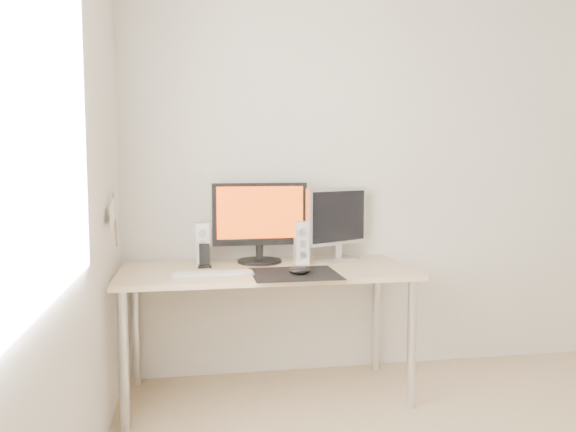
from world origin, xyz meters
TOP-DOWN VIEW (x-y plane):
  - wall_back at (0.00, 1.75)m, footprint 3.50×0.00m
  - wall_left at (-1.75, 0.00)m, footprint 0.00×3.50m
  - window_pane at (-1.74, 0.00)m, footprint 0.00×1.30m
  - mousepad at (-0.80, 1.19)m, footprint 0.45×0.40m
  - mouse at (-0.78, 1.16)m, footprint 0.11×0.07m
  - desk at (-0.93, 1.38)m, footprint 1.60×0.70m
  - main_monitor at (-0.94, 1.55)m, footprint 0.55×0.27m
  - second_monitor at (-0.48, 1.56)m, footprint 0.42×0.25m
  - speaker_left at (-1.27, 1.54)m, footprint 0.08×0.09m
  - speaker_right at (-0.71, 1.49)m, footprint 0.08×0.09m
  - keyboard at (-1.23, 1.23)m, footprint 0.42×0.13m
  - phone_dock at (-1.27, 1.46)m, footprint 0.07×0.06m
  - pennant at (-1.72, 1.24)m, footprint 0.01×0.23m

SIDE VIEW (x-z plane):
  - desk at x=-0.93m, z-range 0.29..1.02m
  - mousepad at x=-0.80m, z-range 0.73..0.73m
  - keyboard at x=-1.23m, z-range 0.73..0.75m
  - mouse at x=-0.78m, z-range 0.73..0.77m
  - phone_dock at x=-1.27m, z-range 0.70..0.84m
  - speaker_left at x=-1.27m, z-range 0.73..0.97m
  - speaker_right at x=-0.71m, z-range 0.73..0.97m
  - second_monitor at x=-0.48m, z-range 0.75..1.19m
  - main_monitor at x=-0.94m, z-range 0.75..1.22m
  - pennant at x=-1.72m, z-range 0.90..1.19m
  - wall_back at x=0.00m, z-range -0.50..3.00m
  - wall_left at x=-1.75m, z-range -0.50..3.00m
  - window_pane at x=-1.74m, z-range 0.85..2.15m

